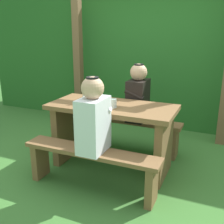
% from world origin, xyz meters
% --- Properties ---
extents(ground_plane, '(12.00, 12.00, 0.00)m').
position_xyz_m(ground_plane, '(0.00, 0.00, 0.00)').
color(ground_plane, '#3B702F').
extents(hedge_backdrop, '(6.40, 0.61, 2.16)m').
position_xyz_m(hedge_backdrop, '(0.00, 1.85, 1.08)').
color(hedge_backdrop, '#245D21').
rests_on(hedge_backdrop, ground_plane).
extents(pergola_post_left, '(0.12, 0.12, 2.22)m').
position_xyz_m(pergola_post_left, '(-1.13, 1.23, 1.11)').
color(pergola_post_left, brown).
rests_on(pergola_post_left, ground_plane).
extents(picnic_table, '(1.40, 0.64, 0.75)m').
position_xyz_m(picnic_table, '(0.00, 0.00, 0.51)').
color(picnic_table, brown).
rests_on(picnic_table, ground_plane).
extents(bench_near, '(1.40, 0.24, 0.43)m').
position_xyz_m(bench_near, '(0.00, -0.52, 0.31)').
color(bench_near, brown).
rests_on(bench_near, ground_plane).
extents(bench_far, '(1.40, 0.24, 0.43)m').
position_xyz_m(bench_far, '(0.00, 0.52, 0.31)').
color(bench_far, brown).
rests_on(bench_far, ground_plane).
extents(person_white_shirt, '(0.25, 0.35, 0.72)m').
position_xyz_m(person_white_shirt, '(0.04, -0.52, 0.76)').
color(person_white_shirt, silver).
rests_on(person_white_shirt, bench_near).
extents(person_black_coat, '(0.25, 0.35, 0.72)m').
position_xyz_m(person_black_coat, '(0.13, 0.52, 0.76)').
color(person_black_coat, black).
rests_on(person_black_coat, bench_far).
extents(drinking_glass, '(0.08, 0.08, 0.10)m').
position_xyz_m(drinking_glass, '(0.05, -0.09, 0.80)').
color(drinking_glass, silver).
rests_on(drinking_glass, picnic_table).
extents(bottle_left, '(0.06, 0.06, 0.21)m').
position_xyz_m(bottle_left, '(-0.31, -0.03, 0.84)').
color(bottle_left, silver).
rests_on(bottle_left, picnic_table).
extents(bottle_right, '(0.06, 0.06, 0.23)m').
position_xyz_m(bottle_right, '(-0.29, 0.08, 0.84)').
color(bottle_right, silver).
rests_on(bottle_right, picnic_table).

